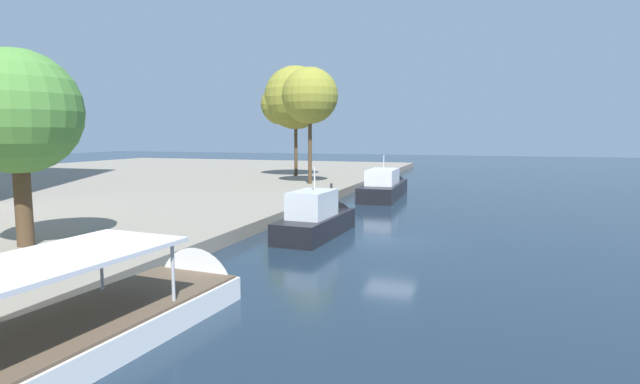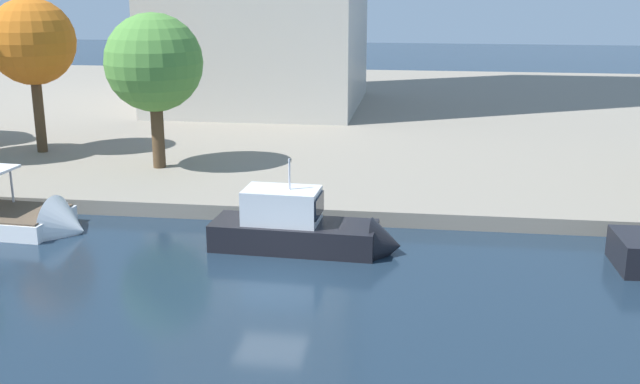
{
  "view_description": "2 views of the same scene",
  "coord_description": "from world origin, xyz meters",
  "px_view_note": "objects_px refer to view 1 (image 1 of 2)",
  "views": [
    {
      "loc": [
        -24.96,
        -4.61,
        5.47
      ],
      "look_at": [
        2.13,
        4.54,
        2.17
      ],
      "focal_mm": 28.09,
      "sensor_mm": 36.0,
      "label": 1
    },
    {
      "loc": [
        5.22,
        -24.88,
        10.65
      ],
      "look_at": [
        0.83,
        7.11,
        1.61
      ],
      "focal_mm": 42.68,
      "sensor_mm": 36.0,
      "label": 2
    }
  ],
  "objects_px": {
    "tree_2": "(16,114)",
    "motor_yacht_1": "(319,221)",
    "motor_yacht_2": "(385,188)",
    "mooring_bollard_1": "(331,186)",
    "tree_0": "(309,95)",
    "tour_boat_0": "(69,345)",
    "tree_4": "(294,100)"
  },
  "relations": [
    {
      "from": "tour_boat_0",
      "to": "tree_2",
      "type": "bearing_deg",
      "value": 57.74
    },
    {
      "from": "tour_boat_0",
      "to": "motor_yacht_2",
      "type": "xyz_separation_m",
      "value": [
        33.85,
        -1.17,
        0.47
      ]
    },
    {
      "from": "tour_boat_0",
      "to": "tree_4",
      "type": "distance_m",
      "value": 46.36
    },
    {
      "from": "motor_yacht_1",
      "to": "motor_yacht_2",
      "type": "xyz_separation_m",
      "value": [
        17.48,
        -0.16,
        0.01
      ]
    },
    {
      "from": "tour_boat_0",
      "to": "mooring_bollard_1",
      "type": "bearing_deg",
      "value": 9.32
    },
    {
      "from": "tree_2",
      "to": "tree_4",
      "type": "distance_m",
      "value": 37.64
    },
    {
      "from": "tour_boat_0",
      "to": "tree_0",
      "type": "distance_m",
      "value": 37.69
    },
    {
      "from": "motor_yacht_1",
      "to": "tree_0",
      "type": "bearing_deg",
      "value": 24.18
    },
    {
      "from": "mooring_bollard_1",
      "to": "tree_0",
      "type": "xyz_separation_m",
      "value": [
        4.79,
        3.69,
        8.1
      ]
    },
    {
      "from": "motor_yacht_1",
      "to": "tree_2",
      "type": "xyz_separation_m",
      "value": [
        -9.8,
        9.99,
        5.58
      ]
    },
    {
      "from": "tour_boat_0",
      "to": "motor_yacht_1",
      "type": "xyz_separation_m",
      "value": [
        16.38,
        -1.01,
        0.46
      ]
    },
    {
      "from": "motor_yacht_1",
      "to": "tree_4",
      "type": "distance_m",
      "value": 31.5
    },
    {
      "from": "tree_0",
      "to": "tree_2",
      "type": "height_order",
      "value": "tree_0"
    },
    {
      "from": "tree_4",
      "to": "tree_0",
      "type": "bearing_deg",
      "value": -149.12
    },
    {
      "from": "mooring_bollard_1",
      "to": "tree_2",
      "type": "xyz_separation_m",
      "value": [
        -24.66,
        6.04,
        5.27
      ]
    },
    {
      "from": "motor_yacht_1",
      "to": "tree_4",
      "type": "height_order",
      "value": "tree_4"
    },
    {
      "from": "mooring_bollard_1",
      "to": "tree_0",
      "type": "height_order",
      "value": "tree_0"
    },
    {
      "from": "tour_boat_0",
      "to": "tree_0",
      "type": "relative_size",
      "value": 1.31
    },
    {
      "from": "tree_2",
      "to": "tree_0",
      "type": "bearing_deg",
      "value": -4.56
    },
    {
      "from": "motor_yacht_1",
      "to": "tree_2",
      "type": "relative_size",
      "value": 0.94
    },
    {
      "from": "tree_0",
      "to": "mooring_bollard_1",
      "type": "bearing_deg",
      "value": -142.38
    },
    {
      "from": "tree_0",
      "to": "motor_yacht_2",
      "type": "bearing_deg",
      "value": -105.54
    },
    {
      "from": "motor_yacht_2",
      "to": "tree_2",
      "type": "height_order",
      "value": "tree_2"
    },
    {
      "from": "tour_boat_0",
      "to": "tree_2",
      "type": "distance_m",
      "value": 12.67
    },
    {
      "from": "mooring_bollard_1",
      "to": "motor_yacht_1",
      "type": "bearing_deg",
      "value": -165.1
    },
    {
      "from": "motor_yacht_2",
      "to": "motor_yacht_1",
      "type": "bearing_deg",
      "value": 177.73
    },
    {
      "from": "motor_yacht_1",
      "to": "tree_0",
      "type": "distance_m",
      "value": 22.7
    },
    {
      "from": "motor_yacht_1",
      "to": "mooring_bollard_1",
      "type": "distance_m",
      "value": 15.38
    },
    {
      "from": "mooring_bollard_1",
      "to": "tree_2",
      "type": "height_order",
      "value": "tree_2"
    },
    {
      "from": "motor_yacht_1",
      "to": "mooring_bollard_1",
      "type": "height_order",
      "value": "motor_yacht_1"
    },
    {
      "from": "mooring_bollard_1",
      "to": "tree_2",
      "type": "relative_size",
      "value": 0.08
    },
    {
      "from": "tree_2",
      "to": "motor_yacht_1",
      "type": "bearing_deg",
      "value": -45.55
    }
  ]
}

